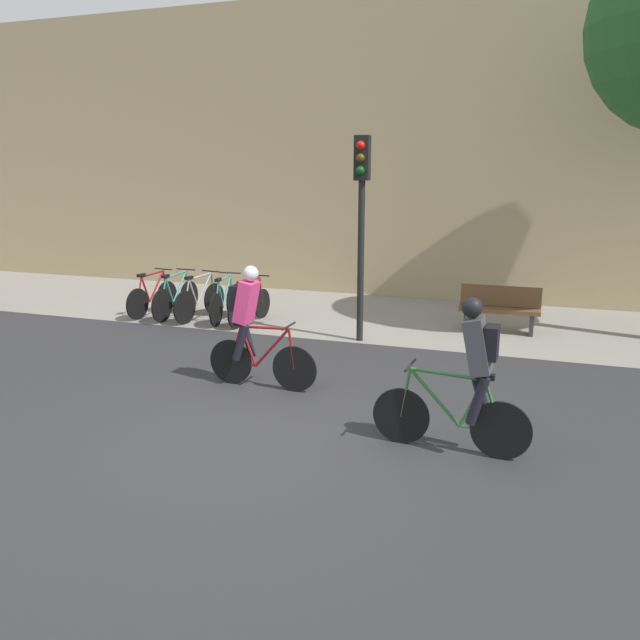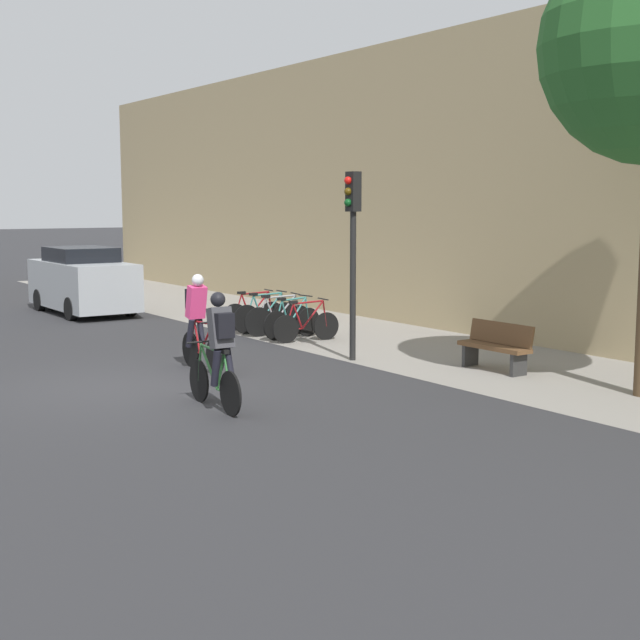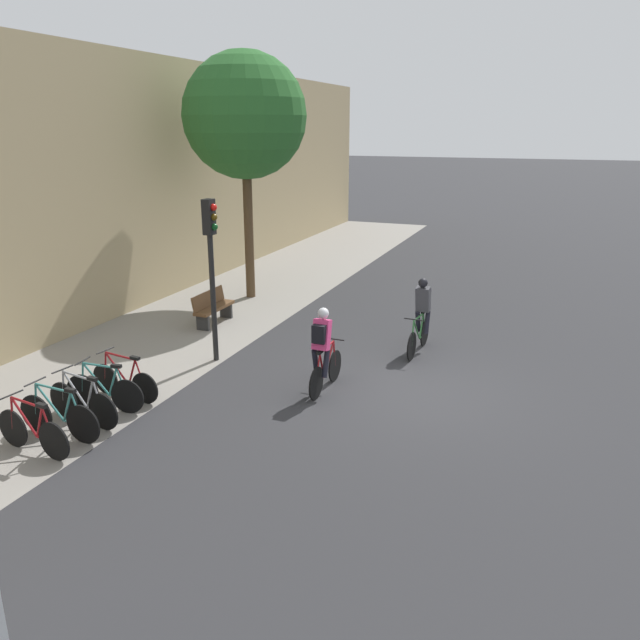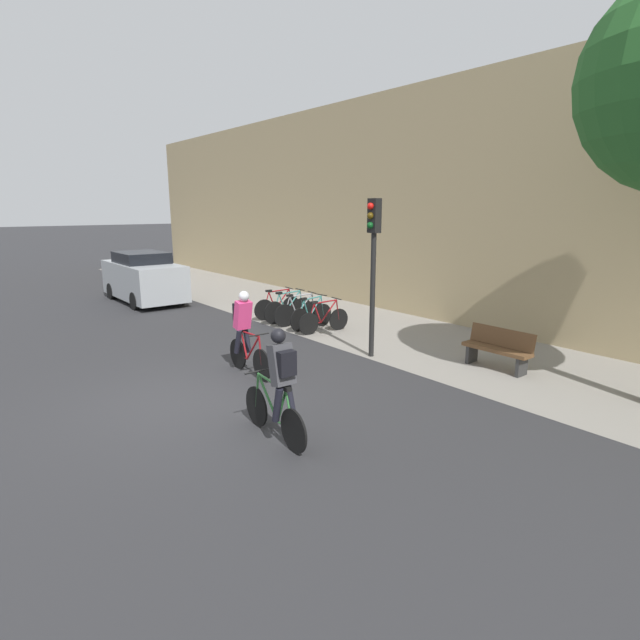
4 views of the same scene
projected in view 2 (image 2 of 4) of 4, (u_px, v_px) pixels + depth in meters
The scene contains 13 objects.
ground at pixel (123, 387), 14.91m from camera, with size 200.00×200.00×0.00m, color #2B2B2D.
kerb_strip at pixel (427, 350), 18.70m from camera, with size 44.00×4.50×0.01m, color gray.
building_facade at pixel (517, 180), 19.68m from camera, with size 44.00×0.60×7.12m, color tan.
cyclist_pink at pixel (198, 319), 16.35m from camera, with size 1.67×0.46×1.77m.
cyclist_grey at pixel (219, 348), 13.03m from camera, with size 1.76×0.46×1.77m.
parked_bike_0 at pixel (253, 314), 21.66m from camera, with size 0.46×1.64×0.97m.
parked_bike_1 at pixel (266, 315), 21.18m from camera, with size 0.46×1.74×0.98m.
parked_bike_2 at pixel (279, 318), 20.71m from camera, with size 0.46×1.69×0.98m.
parked_bike_3 at pixel (292, 321), 20.24m from camera, with size 0.46×1.62×0.97m.
parked_bike_4 at pixel (306, 324), 19.76m from camera, with size 0.46×1.64×0.95m.
traffic_light_pole at pixel (353, 231), 17.12m from camera, with size 0.26×0.30×3.66m.
bench at pixel (496, 346), 16.28m from camera, with size 1.52×0.44×0.89m.
parked_car at pixel (83, 281), 24.88m from camera, with size 4.30×1.84×1.85m.
Camera 2 is at (13.93, -5.59, 3.03)m, focal length 50.00 mm.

